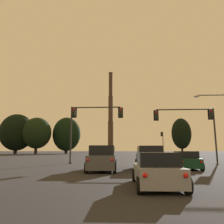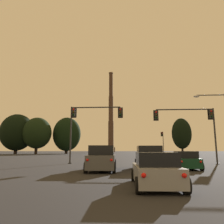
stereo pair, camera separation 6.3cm
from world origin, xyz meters
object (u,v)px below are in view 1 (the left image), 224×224
object	(u,v)px
suv_center_lane_front	(149,158)
street_lamp	(222,119)
suv_left_lane_front	(102,158)
traffic_light_far_right	(163,140)
traffic_light_overhead_left	(88,119)
hatchback_right_lane_front	(185,161)
hatchback_center_lane_second	(156,171)
smokestack	(111,120)
traffic_light_overhead_right	(194,121)

from	to	relation	value
suv_center_lane_front	street_lamp	distance (m)	11.23
suv_left_lane_front	traffic_light_far_right	size ratio (longest dim) A/B	0.75
traffic_light_overhead_left	hatchback_right_lane_front	bearing A→B (deg)	-35.01
suv_left_lane_front	traffic_light_far_right	bearing A→B (deg)	72.92
hatchback_center_lane_second	traffic_light_overhead_left	size ratio (longest dim) A/B	0.63
hatchback_right_lane_front	suv_center_lane_front	world-z (taller)	suv_center_lane_front
traffic_light_far_right	smokestack	world-z (taller)	smokestack
hatchback_right_lane_front	traffic_light_overhead_left	xyz separation A→B (m)	(-9.22, 6.46, 4.40)
traffic_light_far_right	street_lamp	world-z (taller)	street_lamp
traffic_light_overhead_left	traffic_light_overhead_right	bearing A→B (deg)	0.54
suv_center_lane_front	traffic_light_overhead_right	world-z (taller)	traffic_light_overhead_right
traffic_light_far_right	smokestack	size ratio (longest dim) A/B	0.12
suv_center_lane_front	traffic_light_overhead_right	xyz separation A→B (m)	(5.90, 7.24, 3.93)
suv_center_lane_front	suv_left_lane_front	world-z (taller)	same
traffic_light_overhead_left	traffic_light_far_right	size ratio (longest dim) A/B	0.99
traffic_light_overhead_right	street_lamp	bearing A→B (deg)	-22.37
traffic_light_overhead_right	traffic_light_far_right	world-z (taller)	traffic_light_far_right
traffic_light_far_right	smokestack	distance (m)	92.08
hatchback_center_lane_second	traffic_light_overhead_left	xyz separation A→B (m)	(-5.62, 15.42, 4.40)
traffic_light_far_right	smokestack	xyz separation A→B (m)	(-20.52, 87.96, 17.92)
traffic_light_overhead_right	smokestack	bearing A→B (deg)	98.10
suv_left_lane_front	traffic_light_overhead_right	size ratio (longest dim) A/B	0.71
hatchback_center_lane_second	street_lamp	xyz separation A→B (m)	(9.15, 14.45, 4.15)
hatchback_right_lane_front	hatchback_center_lane_second	xyz separation A→B (m)	(-3.60, -8.96, 0.00)
traffic_light_far_right	street_lamp	distance (m)	38.47
hatchback_center_lane_second	suv_center_lane_front	xyz separation A→B (m)	(0.61, 8.29, 0.23)
hatchback_center_lane_second	traffic_light_overhead_left	world-z (taller)	traffic_light_overhead_left
suv_center_lane_front	traffic_light_overhead_right	size ratio (longest dim) A/B	0.71
street_lamp	hatchback_right_lane_front	bearing A→B (deg)	-135.33
smokestack	suv_center_lane_front	bearing A→B (deg)	-84.86
suv_left_lane_front	smokestack	size ratio (longest dim) A/B	0.09
suv_center_lane_front	traffic_light_far_right	world-z (taller)	traffic_light_far_right
street_lamp	hatchback_center_lane_second	bearing A→B (deg)	-122.36
hatchback_right_lane_front	traffic_light_far_right	xyz separation A→B (m)	(5.60, 43.96, 3.67)
suv_left_lane_front	traffic_light_overhead_left	xyz separation A→B (m)	(-2.57, 8.26, 4.17)
suv_center_lane_front	traffic_light_overhead_left	bearing A→B (deg)	131.11
traffic_light_overhead_right	hatchback_center_lane_second	bearing A→B (deg)	-112.75
suv_center_lane_front	street_lamp	size ratio (longest dim) A/B	0.64
hatchback_center_lane_second	suv_center_lane_front	distance (m)	8.32
suv_center_lane_front	smokestack	distance (m)	134.82
hatchback_center_lane_second	street_lamp	world-z (taller)	street_lamp
suv_center_lane_front	traffic_light_far_right	distance (m)	45.58
traffic_light_overhead_left	street_lamp	size ratio (longest dim) A/B	0.86
hatchback_center_lane_second	smokestack	bearing A→B (deg)	93.70
suv_left_lane_front	hatchback_center_lane_second	bearing A→B (deg)	-69.06
suv_left_lane_front	smokestack	bearing A→B (deg)	91.45
hatchback_right_lane_front	suv_center_lane_front	bearing A→B (deg)	-165.30
hatchback_right_lane_front	suv_center_lane_front	size ratio (longest dim) A/B	0.85
hatchback_center_lane_second	smokestack	size ratio (longest dim) A/B	0.07
smokestack	hatchback_right_lane_front	bearing A→B (deg)	-83.54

